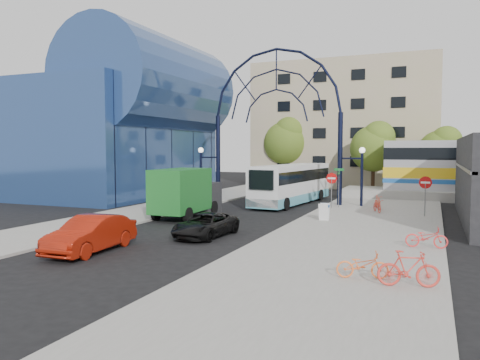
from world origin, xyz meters
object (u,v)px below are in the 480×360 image
at_px(do_not_enter_sign, 425,186).
at_px(tree_north_b, 287,140).
at_px(green_truck, 187,193).
at_px(bike_far_a, 426,237).
at_px(bike_near_b, 378,202).
at_px(gateway_arch, 276,94).
at_px(sandwich_board, 324,210).
at_px(red_sedan, 91,234).
at_px(bike_far_b, 409,269).
at_px(street_name_sign, 339,179).
at_px(tree_north_a, 375,146).
at_px(black_suv, 206,225).
at_px(bike_far_c, 362,265).
at_px(city_bus, 292,183).
at_px(stop_sign, 332,182).
at_px(bike_near_a, 377,206).
at_px(tree_north_c, 442,149).

height_order(do_not_enter_sign, tree_north_b, tree_north_b).
relative_size(green_truck, bike_far_a, 3.64).
relative_size(do_not_enter_sign, bike_near_b, 1.54).
height_order(gateway_arch, sandwich_board, gateway_arch).
bearing_deg(red_sedan, bike_far_b, -6.39).
distance_m(do_not_enter_sign, street_name_sign, 6.36).
bearing_deg(street_name_sign, bike_far_a, -64.28).
xyz_separation_m(tree_north_a, tree_north_b, (-10.00, 4.00, 0.66)).
relative_size(gateway_arch, sandwich_board, 13.80).
distance_m(tree_north_b, black_suv, 31.39).
bearing_deg(do_not_enter_sign, bike_near_b, 141.03).
xyz_separation_m(sandwich_board, bike_far_a, (5.64, -5.91, -0.18)).
height_order(bike_near_b, bike_far_c, bike_near_b).
bearing_deg(black_suv, city_bus, 93.31).
bearing_deg(sandwich_board, bike_far_a, -46.35).
relative_size(stop_sign, bike_far_a, 1.48).
relative_size(gateway_arch, tree_north_b, 1.70).
height_order(street_name_sign, city_bus, city_bus).
relative_size(stop_sign, street_name_sign, 0.89).
relative_size(sandwich_board, bike_far_c, 0.60).
distance_m(gateway_arch, bike_near_b, 11.32).
relative_size(stop_sign, bike_near_b, 1.55).
distance_m(stop_sign, bike_near_a, 3.72).
xyz_separation_m(tree_north_b, bike_near_a, (11.94, -18.97, -4.73)).
bearing_deg(do_not_enter_sign, sandwich_board, -143.32).
bearing_deg(tree_north_b, tree_north_a, -21.80).
distance_m(bike_near_a, bike_far_c, 16.76).
xyz_separation_m(do_not_enter_sign, black_suv, (-9.76, -10.69, -1.40)).
height_order(bike_near_b, bike_far_a, bike_near_b).
distance_m(green_truck, bike_far_c, 16.20).
bearing_deg(stop_sign, gateway_arch, 157.37).
bearing_deg(black_suv, bike_far_c, -28.57).
bearing_deg(gateway_arch, tree_north_c, 48.96).
distance_m(street_name_sign, bike_far_c, 18.89).
relative_size(green_truck, bike_far_b, 3.34).
bearing_deg(red_sedan, tree_north_c, 64.15).
bearing_deg(red_sedan, bike_near_b, 58.57).
distance_m(tree_north_a, green_truck, 23.16).
height_order(gateway_arch, bike_near_b, gateway_arch).
distance_m(do_not_enter_sign, green_truck, 14.80).
bearing_deg(sandwich_board, bike_near_b, 70.39).
height_order(black_suv, bike_far_a, black_suv).
xyz_separation_m(gateway_arch, bike_near_a, (8.06, -3.05, -8.02)).
distance_m(tree_north_a, tree_north_c, 6.33).
relative_size(tree_north_b, bike_far_a, 4.74).
bearing_deg(city_bus, bike_near_b, -10.06).
bearing_deg(red_sedan, city_bus, 78.37).
xyz_separation_m(stop_sign, bike_near_a, (3.26, -1.05, -1.46)).
height_order(tree_north_b, tree_north_c, tree_north_b).
height_order(tree_north_b, bike_far_b, tree_north_b).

